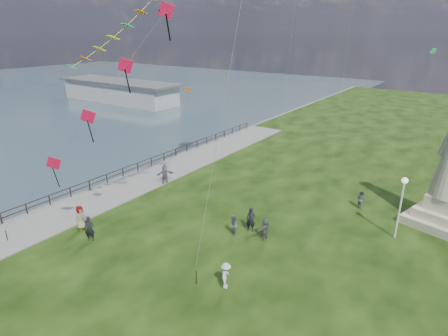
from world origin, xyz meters
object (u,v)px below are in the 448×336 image
Objects in this scene: pier_pavilion at (119,91)px; person_10 at (80,217)px; person_2 at (226,276)px; person_5 at (165,175)px; person_11 at (265,229)px; person_0 at (90,229)px; person_1 at (233,225)px; person_7 at (361,199)px; lamppost at (402,195)px; person_6 at (251,220)px.

person_10 is (41.25, -38.84, -0.90)m from pier_pavilion.
person_2 is 0.88× the size of person_5.
pier_pavilion is 18.72× the size of person_11.
person_5 is 1.14× the size of person_11.
person_0 reaches higher than person_11.
person_1 is 11.77m from person_7.
lamppost reaches higher than person_11.
pier_pavilion is 56.67m from person_10.
pier_pavilion is 60.95m from person_1.
person_7 is (17.12, 5.61, -0.13)m from person_5.
pier_pavilion is 16.08× the size of person_0.
pier_pavilion is at bearing 51.20° from person_10.
pier_pavilion is 49.59m from person_5.
person_11 reaches higher than person_7.
person_1 is 0.85× the size of person_6.
lamppost is at bearing -3.63° from person_0.
person_10 reaches higher than person_7.
pier_pavilion reaches higher than person_10.
person_10 is (-12.84, -0.60, 0.13)m from person_2.
person_2 reaches higher than person_7.
person_2 is 12.86m from person_10.
person_5 is 0.97× the size of person_10.
person_6 is 1.19× the size of person_11.
person_7 is (57.49, -23.17, -1.06)m from pier_pavilion.
lamppost is 2.46× the size of person_6.
person_5 is 0.96× the size of person_6.
lamppost is 22.04m from person_0.
person_0 is 1.02× the size of person_5.
pier_pavilion is at bearing -114.87° from person_11.
person_6 is 1.01× the size of person_10.
person_6 is 1.44m from person_11.
pier_pavilion is 58.56m from person_0.
person_1 is 11.63m from person_5.
person_0 is 0.98× the size of person_6.
person_10 is (-19.72, -12.18, -2.44)m from lamppost.
person_7 is 22.56m from person_10.
person_5 reaches higher than person_7.
person_5 is at bearing -140.39° from person_1.
person_11 is (53.30, -32.20, -1.04)m from pier_pavilion.
person_2 is (-6.88, -11.58, -2.57)m from lamppost.
lamppost is at bearing -53.83° from person_10.
person_2 is 16.67m from person_5.
person_1 is 1.47m from person_6.
person_10 is at bearing 122.03° from person_0.
person_0 reaches higher than person_7.
person_0 is 11.58m from person_6.
pier_pavilion is 18.45× the size of person_1.
person_0 is 10.94m from person_2.
person_2 is 6.76m from person_6.
person_7 is 9.95m from person_11.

